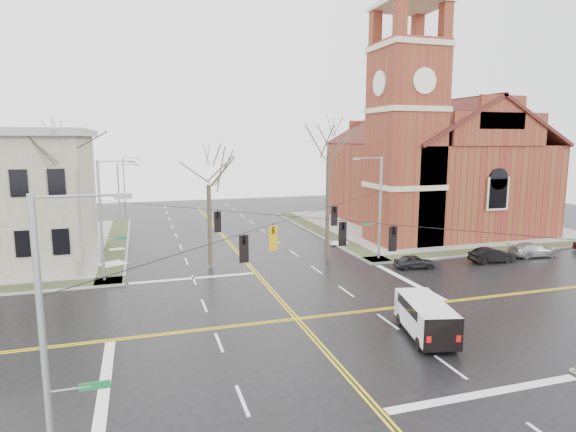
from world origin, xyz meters
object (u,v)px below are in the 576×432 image
object	(u,v)px
parked_car_a	(414,262)
tree_ne	(328,149)
streetlight_north_b	(125,182)
parked_car_b	(492,255)
tree_nw_near	(208,179)
church	(427,158)
signal_pole_nw	(103,217)
streetlight_north_a	(121,198)
signal_pole_ne	(378,205)
cargo_van	(424,315)
parked_car_c	(532,250)
signal_pole_sw	(49,338)
tree_nw_far	(61,156)

from	to	relation	value
parked_car_a	tree_ne	distance (m)	12.07
streetlight_north_b	parked_car_a	size ratio (longest dim) A/B	2.39
parked_car_b	tree_nw_near	xyz separation A→B (m)	(-23.68, 5.83, 6.74)
church	signal_pole_nw	size ratio (longest dim) A/B	3.06
streetlight_north_b	tree_nw_near	size ratio (longest dim) A/B	0.79
signal_pole_nw	streetlight_north_a	distance (m)	16.52
signal_pole_ne	parked_car_b	distance (m)	10.80
parked_car_b	streetlight_north_b	bearing A→B (deg)	39.41
signal_pole_ne	tree_ne	size ratio (longest dim) A/B	0.66
signal_pole_ne	tree_ne	world-z (taller)	tree_ne
cargo_van	parked_car_c	distance (m)	23.34
parked_car_c	signal_pole_ne	bearing A→B (deg)	80.83
parked_car_c	tree_nw_near	bearing A→B (deg)	83.04
parked_car_c	streetlight_north_a	bearing A→B (deg)	64.81
streetlight_north_a	parked_car_a	xyz separation A→B (m)	(23.60, -19.99, -3.90)
signal_pole_sw	parked_car_c	distance (m)	42.05
parked_car_a	tree_nw_far	bearing A→B (deg)	87.73
signal_pole_sw	parked_car_a	bearing A→B (deg)	38.79
signal_pole_nw	streetlight_north_b	size ratio (longest dim) A/B	1.12
signal_pole_ne	cargo_van	xyz separation A→B (m)	(-5.41, -15.83, -3.79)
streetlight_north_b	signal_pole_sw	bearing A→B (deg)	-90.64
signal_pole_nw	cargo_van	bearing A→B (deg)	-42.57
signal_pole_ne	parked_car_b	bearing A→B (deg)	-22.36
parked_car_b	tree_ne	xyz separation A→B (m)	(-13.27, 5.46, 9.19)
parked_car_c	cargo_van	bearing A→B (deg)	126.25
signal_pole_sw	tree_ne	bearing A→B (deg)	53.11
cargo_van	church	bearing A→B (deg)	70.50
streetlight_north_b	tree_ne	xyz separation A→B (m)	(17.87, -34.80, 5.37)
parked_car_c	streetlight_north_b	bearing A→B (deg)	45.69
streetlight_north_a	tree_ne	distance (m)	23.82
tree_ne	parked_car_b	bearing A→B (deg)	-22.38
signal_pole_sw	parked_car_c	xyz separation A→B (m)	(36.82, 19.86, -4.31)
tree_nw_far	parked_car_b	bearing A→B (deg)	-9.05
signal_pole_nw	signal_pole_sw	xyz separation A→B (m)	(0.00, -23.00, 0.00)
streetlight_north_a	tree_ne	xyz separation A→B (m)	(17.87, -14.80, 5.37)
parked_car_a	tree_nw_near	world-z (taller)	tree_nw_near
cargo_van	parked_car_b	distance (m)	18.92
streetlight_north_a	streetlight_north_b	distance (m)	20.00
tree_nw_far	tree_ne	bearing A→B (deg)	-0.13
parked_car_a	tree_nw_far	world-z (taller)	tree_nw_far
signal_pole_sw	streetlight_north_b	distance (m)	59.51
parked_car_a	parked_car_c	bearing A→B (deg)	-79.72
signal_pole_ne	parked_car_a	size ratio (longest dim) A/B	2.69
streetlight_north_a	tree_ne	bearing A→B (deg)	-39.65
streetlight_north_b	parked_car_a	world-z (taller)	streetlight_north_b
parked_car_b	parked_car_c	world-z (taller)	parked_car_b
signal_pole_nw	tree_nw_far	distance (m)	5.54
streetlight_north_a	tree_nw_near	world-z (taller)	tree_nw_near
signal_pole_nw	tree_nw_near	distance (m)	8.72
tree_nw_near	streetlight_north_b	bearing A→B (deg)	102.21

